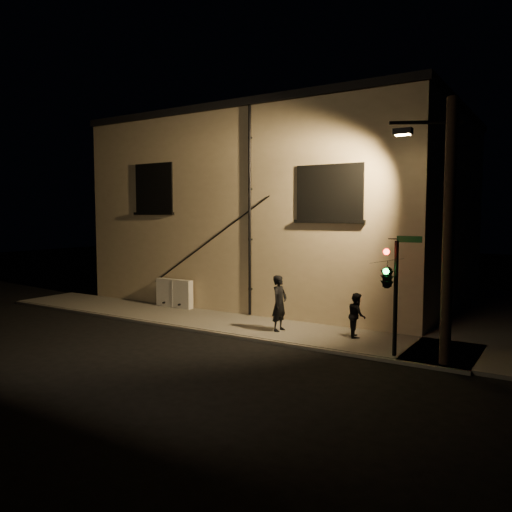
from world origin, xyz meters
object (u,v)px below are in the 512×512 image
Objects in this scene: utility_cabinet at (174,293)px; traffic_signal at (388,275)px; pedestrian_b at (357,315)px; streetlamp_pole at (446,227)px; pedestrian_a at (279,303)px.

utility_cabinet is 0.54× the size of traffic_signal.
pedestrian_b is at bearing 133.20° from traffic_signal.
utility_cabinet is 12.44m from streetlamp_pole.
pedestrian_a is 6.35m from streetlamp_pole.
utility_cabinet is 8.82m from pedestrian_b.
utility_cabinet is 6.33m from pedestrian_a.
pedestrian_b is (2.62, 0.57, -0.24)m from pedestrian_a.
pedestrian_a is at bearing 170.64° from streetlamp_pole.
streetlamp_pole is at bearing 4.24° from traffic_signal.
pedestrian_a is 4.48m from traffic_signal.
pedestrian_a is 1.32× the size of pedestrian_b.
utility_cabinet is 0.26× the size of streetlamp_pole.
traffic_signal reaches higher than utility_cabinet.
pedestrian_b is 4.51m from streetlamp_pole.
streetlamp_pole is at bearing -98.24° from pedestrian_a.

